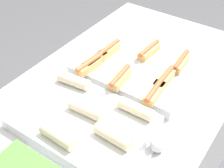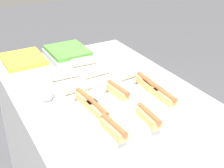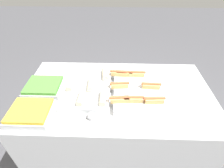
{
  "view_description": "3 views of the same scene",
  "coord_description": "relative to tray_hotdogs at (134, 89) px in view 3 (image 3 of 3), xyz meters",
  "views": [
    {
      "loc": [
        -0.84,
        -0.55,
        1.82
      ],
      "look_at": [
        -0.04,
        0.0,
        1.0
      ],
      "focal_mm": 50.0,
      "sensor_mm": 36.0,
      "label": 1
    },
    {
      "loc": [
        1.11,
        -0.65,
        1.7
      ],
      "look_at": [
        -0.04,
        0.0,
        1.0
      ],
      "focal_mm": 50.0,
      "sensor_mm": 36.0,
      "label": 2
    },
    {
      "loc": [
        -0.01,
        -1.07,
        1.86
      ],
      "look_at": [
        -0.04,
        0.0,
        1.0
      ],
      "focal_mm": 28.0,
      "sensor_mm": 36.0,
      "label": 3
    }
  ],
  "objects": [
    {
      "name": "tray_hotdogs",
      "position": [
        0.0,
        0.0,
        0.0
      ],
      "size": [
        0.41,
        0.52,
        0.1
      ],
      "color": "silver",
      "rests_on": "counter"
    },
    {
      "name": "serving_spoon_near",
      "position": [
        -0.32,
        -0.29,
        -0.01
      ],
      "size": [
        0.21,
        0.06,
        0.06
      ],
      "color": "silver",
      "rests_on": "counter"
    },
    {
      "name": "counter",
      "position": [
        -0.13,
        -0.0,
        -0.5
      ],
      "size": [
        1.54,
        0.87,
        0.92
      ],
      "color": "silver",
      "rests_on": "ground_plane"
    },
    {
      "name": "tray_side_back",
      "position": [
        -0.73,
        -0.01,
        0.0
      ],
      "size": [
        0.29,
        0.25,
        0.07
      ],
      "color": "silver",
      "rests_on": "counter"
    },
    {
      "name": "tray_wraps",
      "position": [
        -0.37,
        -0.0,
        -0.0
      ],
      "size": [
        0.36,
        0.5,
        0.1
      ],
      "color": "silver",
      "rests_on": "counter"
    },
    {
      "name": "tray_side_front",
      "position": [
        -0.73,
        -0.28,
        0.0
      ],
      "size": [
        0.29,
        0.25,
        0.07
      ],
      "color": "silver",
      "rests_on": "counter"
    },
    {
      "name": "ground_plane",
      "position": [
        -0.13,
        -0.0,
        -0.96
      ],
      "size": [
        12.0,
        12.0,
        0.0
      ],
      "primitive_type": "plane",
      "color": "#4C4C51"
    }
  ]
}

